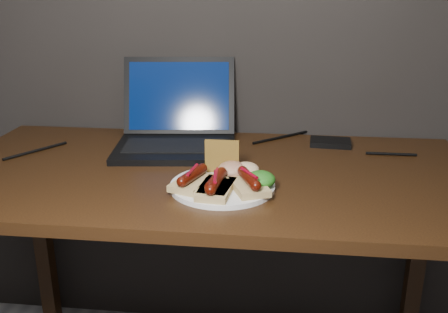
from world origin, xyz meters
name	(u,v)px	position (x,y,z in m)	size (l,w,h in m)	color
desk	(209,201)	(0.00, 1.38, 0.66)	(1.40, 0.70, 0.75)	#38210E
laptop	(177,128)	(-0.12, 1.57, 0.80)	(0.38, 0.37, 0.25)	black
hard_drive	(330,142)	(0.34, 1.63, 0.76)	(0.12, 0.08, 0.02)	black
desk_cables	(216,149)	(0.00, 1.54, 0.75)	(1.14, 0.41, 0.01)	black
plate	(223,186)	(0.05, 1.26, 0.76)	(0.25, 0.25, 0.01)	silver
bread_sausage_left	(193,179)	(-0.02, 1.24, 0.78)	(0.11, 0.13, 0.04)	tan
bread_sausage_center	(216,184)	(0.04, 1.21, 0.78)	(0.09, 0.12, 0.04)	tan
bread_sausage_right	(249,183)	(0.12, 1.23, 0.78)	(0.11, 0.13, 0.04)	tan
bread_sausage_extra	(215,187)	(0.04, 1.20, 0.78)	(0.08, 0.12, 0.04)	tan
crispbread	(222,156)	(0.04, 1.33, 0.80)	(0.09, 0.01, 0.09)	#A7812E
salad_greens	(260,179)	(0.14, 1.25, 0.78)	(0.07, 0.07, 0.04)	#1B5110
salsa_mound	(232,170)	(0.07, 1.30, 0.78)	(0.07, 0.07, 0.04)	maroon
coleslaw_mound	(246,170)	(0.10, 1.31, 0.78)	(0.06, 0.06, 0.04)	beige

